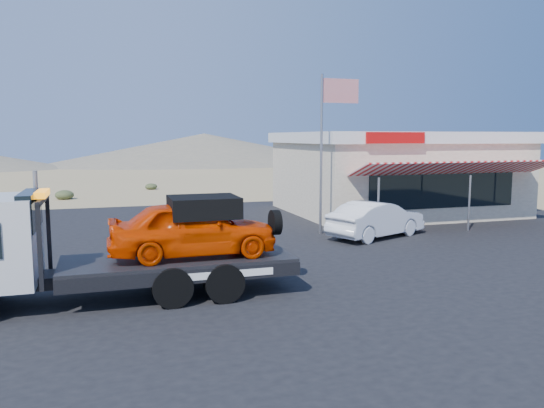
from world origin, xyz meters
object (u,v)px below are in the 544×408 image
at_px(white_sedan, 376,219).
at_px(jerky_store, 395,172).
at_px(tow_truck, 115,241).
at_px(flagpole, 327,135).

xyz_separation_m(white_sedan, jerky_store, (4.12, 5.78, 1.30)).
xyz_separation_m(tow_truck, flagpole, (7.87, 6.28, 2.40)).
distance_m(tow_truck, white_sedan, 10.58).
height_order(tow_truck, flagpole, flagpole).
distance_m(tow_truck, jerky_store, 17.22).
bearing_deg(white_sedan, tow_truck, 95.66).
bearing_deg(flagpole, jerky_store, 38.79).
distance_m(jerky_store, flagpole, 7.36).
height_order(white_sedan, flagpole, flagpole).
distance_m(white_sedan, jerky_store, 7.22).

